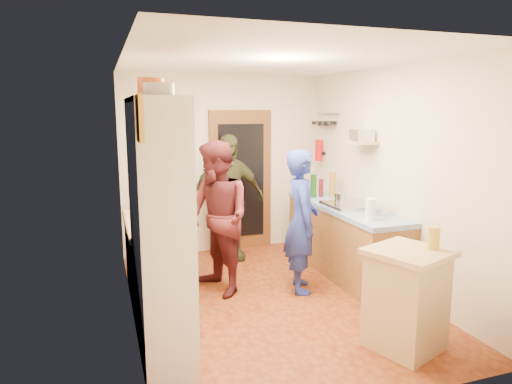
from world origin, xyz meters
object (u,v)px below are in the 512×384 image
person_left (217,217)px  island_base (406,302)px  hutch_body (159,232)px  person_hob (304,222)px  person_back (229,198)px  right_counter_base (344,241)px

person_left → island_base: bearing=18.1°
hutch_body → island_base: (2.05, -0.58, -0.67)m
island_base → person_hob: size_ratio=0.52×
hutch_body → person_hob: 2.00m
hutch_body → person_hob: (1.75, 0.92, -0.27)m
person_hob → person_back: bearing=35.8°
right_counter_base → person_left: size_ratio=1.24×
hutch_body → right_counter_base: hutch_body is taller
person_hob → right_counter_base: bearing=-47.5°
person_left → person_back: person_back is taller
hutch_body → island_base: hutch_body is taller
person_hob → person_left: person_left is taller
person_left → person_back: bearing=141.7°
island_base → person_left: 2.25m
hutch_body → person_hob: size_ratio=1.32×
hutch_body → person_left: bearing=57.0°
person_left → person_hob: bearing=55.2°
person_left → person_back: 1.17m
hutch_body → person_left: 1.49m
right_counter_base → person_left: (-1.70, -0.07, 0.46)m
hutch_body → person_back: 2.64m
right_counter_base → person_back: 1.69m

